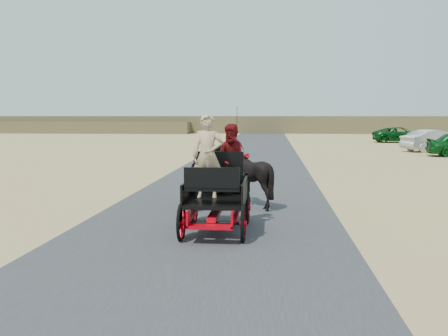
# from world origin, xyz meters

# --- Properties ---
(ground) EXTENTS (140.00, 140.00, 0.00)m
(ground) POSITION_xyz_m (0.00, 0.00, 0.00)
(ground) COLOR tan
(road) EXTENTS (6.00, 140.00, 0.01)m
(road) POSITION_xyz_m (0.00, 0.00, 0.01)
(road) COLOR #38383A
(road) RESTS_ON ground
(ridge_far) EXTENTS (140.00, 6.00, 2.40)m
(ridge_far) POSITION_xyz_m (0.00, 62.00, 1.20)
(ridge_far) COLOR brown
(ridge_far) RESTS_ON ground
(ridge_near) EXTENTS (40.00, 4.00, 1.60)m
(ridge_near) POSITION_xyz_m (-30.00, 58.00, 0.80)
(ridge_near) COLOR brown
(ridge_near) RESTS_ON ground
(carriage) EXTENTS (1.30, 2.40, 0.72)m
(carriage) POSITION_xyz_m (0.22, 0.40, 0.36)
(carriage) COLOR black
(carriage) RESTS_ON ground
(horse_left) EXTENTS (0.91, 2.01, 1.70)m
(horse_left) POSITION_xyz_m (-0.33, 3.40, 0.85)
(horse_left) COLOR black
(horse_left) RESTS_ON ground
(horse_right) EXTENTS (1.37, 1.54, 1.70)m
(horse_right) POSITION_xyz_m (0.77, 3.40, 0.85)
(horse_right) COLOR black
(horse_right) RESTS_ON ground
(driver_man) EXTENTS (0.66, 0.43, 1.80)m
(driver_man) POSITION_xyz_m (0.02, 0.45, 1.62)
(driver_man) COLOR tan
(driver_man) RESTS_ON carriage
(passenger_woman) EXTENTS (0.77, 0.60, 1.58)m
(passenger_woman) POSITION_xyz_m (0.52, 1.00, 1.51)
(passenger_woman) COLOR #660C0F
(passenger_woman) RESTS_ON carriage
(pedestrian) EXTENTS (1.09, 0.76, 1.73)m
(pedestrian) POSITION_xyz_m (-0.45, 13.60, 0.86)
(pedestrian) COLOR #BB1541
(pedestrian) RESTS_ON ground
(car_b) EXTENTS (4.84, 3.10, 1.51)m
(car_b) POSITION_xyz_m (12.55, 25.53, 0.75)
(car_b) COLOR #B2B2B7
(car_b) RESTS_ON ground
(car_c) EXTENTS (4.25, 3.56, 1.16)m
(car_c) POSITION_xyz_m (14.58, 32.45, 0.58)
(car_c) COLOR #0C4C19
(car_c) RESTS_ON ground
(car_d) EXTENTS (5.10, 2.39, 1.41)m
(car_d) POSITION_xyz_m (13.24, 37.38, 0.71)
(car_d) COLOR #0C4C19
(car_d) RESTS_ON ground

